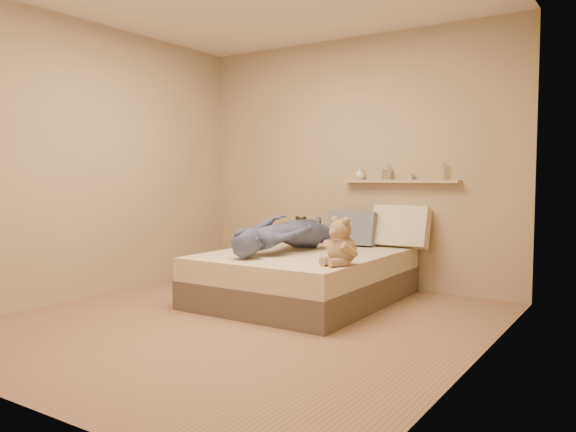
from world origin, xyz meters
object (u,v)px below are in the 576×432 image
Objects in this scene: game_console at (246,241)px; person at (287,233)px; pillow_grey at (352,229)px; wall_shelf at (399,181)px; teddy_bear at (341,245)px; pillow_cream at (401,227)px; dark_plush at (301,231)px; bed at (305,276)px.

game_console is 0.48m from person.
pillow_grey is 0.67m from wall_shelf.
teddy_bear is at bearing 153.71° from person.
teddy_bear is 0.26× the size of person.
person is at bearing -126.45° from wall_shelf.
pillow_cream is 0.46m from wall_shelf.
pillow_cream is at bearing -127.85° from person.
person is (0.26, -0.66, 0.05)m from dark_plush.
pillow_cream is at bearing 54.06° from bed.
wall_shelf is at bearing 93.57° from teddy_bear.
wall_shelf is (0.41, 0.22, 0.48)m from pillow_grey.
pillow_grey is (0.14, 0.69, 0.40)m from bed.
pillow_cream is at bearing 91.56° from teddy_bear.
teddy_bear is 1.53m from dark_plush.
game_console is 0.29× the size of pillow_cream.
game_console is at bearing -123.66° from pillow_cream.
person is at bearing -68.61° from dark_plush.
pillow_cream is at bearing 12.18° from dark_plush.
teddy_bear is at bearing -67.08° from pillow_grey.
person reaches higher than game_console.
dark_plush is (-0.42, 0.61, 0.35)m from bed.
bed is 11.98× the size of game_console.
wall_shelf is at bearing 27.86° from pillow_grey.
pillow_grey reaches higher than bed.
game_console is 0.11× the size of person.
bed is 4.93× the size of teddy_bear.
pillow_grey is (0.55, 0.08, 0.05)m from dark_plush.
bed is at bearing -101.13° from pillow_grey.
teddy_bear is 1.33m from pillow_cream.
teddy_bear is 0.91m from person.
pillow_cream is (0.60, 0.83, 0.43)m from bed.
wall_shelf reaches higher than person.
teddy_bear is (0.64, -0.50, 0.38)m from bed.
wall_shelf reaches higher than bed.
wall_shelf is at bearing -123.49° from person.
dark_plush is 0.56m from pillow_grey.
dark_plush reaches higher than game_console.
person is at bearing 74.01° from game_console.
person is (-0.16, -0.05, 0.40)m from bed.
pillow_grey is at bearing 78.87° from bed.
pillow_cream reaches higher than game_console.
game_console is at bearing -179.23° from teddy_bear.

